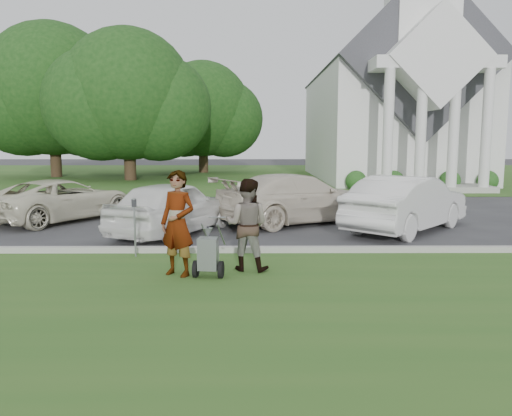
{
  "coord_description": "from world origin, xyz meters",
  "views": [
    {
      "loc": [
        0.04,
        -10.65,
        2.55
      ],
      "look_at": [
        0.1,
        0.0,
        1.12
      ],
      "focal_mm": 35.0,
      "sensor_mm": 36.0,
      "label": 1
    }
  ],
  "objects_px": {
    "person_right": "(247,225)",
    "striping_cart": "(208,255)",
    "car_b": "(173,207)",
    "tree_left": "(128,101)",
    "car_d": "(407,203)",
    "church": "(388,89)",
    "parking_meter_near": "(135,220)",
    "tree_back": "(203,114)",
    "person_left": "(178,224)",
    "car_a": "(62,200)",
    "car_c": "(297,198)",
    "tree_far": "(52,96)"
  },
  "relations": [
    {
      "from": "church",
      "to": "parking_meter_near",
      "type": "height_order",
      "value": "church"
    },
    {
      "from": "person_right",
      "to": "car_b",
      "type": "distance_m",
      "value": 4.46
    },
    {
      "from": "car_a",
      "to": "person_right",
      "type": "bearing_deg",
      "value": 164.63
    },
    {
      "from": "car_a",
      "to": "tree_left",
      "type": "bearing_deg",
      "value": -52.43
    },
    {
      "from": "striping_cart",
      "to": "person_left",
      "type": "relative_size",
      "value": 0.57
    },
    {
      "from": "parking_meter_near",
      "to": "car_a",
      "type": "height_order",
      "value": "car_a"
    },
    {
      "from": "church",
      "to": "person_left",
      "type": "bearing_deg",
      "value": -112.96
    },
    {
      "from": "church",
      "to": "tree_left",
      "type": "height_order",
      "value": "church"
    },
    {
      "from": "striping_cart",
      "to": "car_d",
      "type": "xyz_separation_m",
      "value": [
        5.22,
        4.9,
        0.35
      ]
    },
    {
      "from": "tree_back",
      "to": "church",
      "type": "bearing_deg",
      "value": -27.85
    },
    {
      "from": "tree_far",
      "to": "parking_meter_near",
      "type": "bearing_deg",
      "value": -65.25
    },
    {
      "from": "tree_left",
      "to": "car_d",
      "type": "xyz_separation_m",
      "value": [
        12.43,
        -18.62,
        -4.32
      ]
    },
    {
      "from": "tree_left",
      "to": "parking_meter_near",
      "type": "relative_size",
      "value": 8.12
    },
    {
      "from": "striping_cart",
      "to": "parking_meter_near",
      "type": "bearing_deg",
      "value": 143.2
    },
    {
      "from": "car_a",
      "to": "car_c",
      "type": "relative_size",
      "value": 0.91
    },
    {
      "from": "tree_left",
      "to": "person_right",
      "type": "height_order",
      "value": "tree_left"
    },
    {
      "from": "car_a",
      "to": "car_d",
      "type": "xyz_separation_m",
      "value": [
        10.54,
        -2.0,
        0.12
      ]
    },
    {
      "from": "church",
      "to": "tree_far",
      "type": "bearing_deg",
      "value": 175.34
    },
    {
      "from": "tree_back",
      "to": "car_b",
      "type": "height_order",
      "value": "tree_back"
    },
    {
      "from": "striping_cart",
      "to": "parking_meter_near",
      "type": "distance_m",
      "value": 2.45
    },
    {
      "from": "car_c",
      "to": "striping_cart",
      "type": "bearing_deg",
      "value": 129.77
    },
    {
      "from": "striping_cart",
      "to": "car_c",
      "type": "xyz_separation_m",
      "value": [
        2.22,
        6.34,
        0.33
      ]
    },
    {
      "from": "tree_left",
      "to": "tree_back",
      "type": "xyz_separation_m",
      "value": [
        4.0,
        8.0,
        -0.38
      ]
    },
    {
      "from": "tree_left",
      "to": "person_left",
      "type": "bearing_deg",
      "value": -74.16
    },
    {
      "from": "person_left",
      "to": "car_c",
      "type": "distance_m",
      "value": 6.81
    },
    {
      "from": "church",
      "to": "striping_cart",
      "type": "height_order",
      "value": "church"
    },
    {
      "from": "church",
      "to": "person_right",
      "type": "xyz_separation_m",
      "value": [
        -9.08,
        -24.1,
        -5.03
      ]
    },
    {
      "from": "person_right",
      "to": "car_d",
      "type": "height_order",
      "value": "person_right"
    },
    {
      "from": "tree_back",
      "to": "striping_cart",
      "type": "bearing_deg",
      "value": -84.18
    },
    {
      "from": "tree_far",
      "to": "person_left",
      "type": "xyz_separation_m",
      "value": [
        12.63,
        -26.38,
        -4.69
      ]
    },
    {
      "from": "church",
      "to": "striping_cart",
      "type": "distance_m",
      "value": 27.08
    },
    {
      "from": "tree_far",
      "to": "car_a",
      "type": "xyz_separation_m",
      "value": [
        7.89,
        -19.62,
        -5.02
      ]
    },
    {
      "from": "church",
      "to": "striping_cart",
      "type": "xyz_separation_m",
      "value": [
        -9.8,
        -24.64,
        -5.5
      ]
    },
    {
      "from": "tree_left",
      "to": "tree_back",
      "type": "height_order",
      "value": "tree_left"
    },
    {
      "from": "church",
      "to": "car_d",
      "type": "height_order",
      "value": "church"
    },
    {
      "from": "striping_cart",
      "to": "car_b",
      "type": "bearing_deg",
      "value": 113.74
    },
    {
      "from": "person_left",
      "to": "car_d",
      "type": "height_order",
      "value": "person_left"
    },
    {
      "from": "car_b",
      "to": "car_d",
      "type": "height_order",
      "value": "car_d"
    },
    {
      "from": "car_b",
      "to": "person_left",
      "type": "bearing_deg",
      "value": 124.29
    },
    {
      "from": "car_c",
      "to": "car_d",
      "type": "relative_size",
      "value": 1.11
    },
    {
      "from": "car_d",
      "to": "car_c",
      "type": "bearing_deg",
      "value": 16.54
    },
    {
      "from": "church",
      "to": "car_b",
      "type": "bearing_deg",
      "value": -118.99
    },
    {
      "from": "person_left",
      "to": "car_b",
      "type": "bearing_deg",
      "value": 128.27
    },
    {
      "from": "car_c",
      "to": "person_right",
      "type": "bearing_deg",
      "value": 134.56
    },
    {
      "from": "person_right",
      "to": "striping_cart",
      "type": "bearing_deg",
      "value": 50.17
    },
    {
      "from": "person_left",
      "to": "person_right",
      "type": "height_order",
      "value": "person_left"
    },
    {
      "from": "church",
      "to": "parking_meter_near",
      "type": "relative_size",
      "value": 18.41
    },
    {
      "from": "tree_left",
      "to": "car_d",
      "type": "distance_m",
      "value": 22.8
    },
    {
      "from": "church",
      "to": "tree_far",
      "type": "height_order",
      "value": "church"
    },
    {
      "from": "person_left",
      "to": "parking_meter_near",
      "type": "xyz_separation_m",
      "value": [
        -1.18,
        1.53,
        -0.17
      ]
    }
  ]
}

